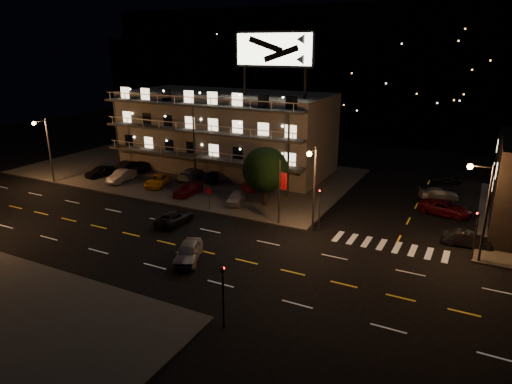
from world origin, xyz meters
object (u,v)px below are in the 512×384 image
at_px(tree, 265,171).
at_px(lot_car_2, 158,180).
at_px(road_car_west, 175,218).
at_px(lot_car_7, 193,174).
at_px(side_car_0, 467,239).
at_px(lot_car_4, 236,198).
at_px(road_car_east, 188,252).

distance_m(tree, lot_car_2, 14.96).
xyz_separation_m(tree, road_car_west, (-5.49, -8.52, -3.28)).
distance_m(lot_car_2, road_car_west, 12.72).
height_order(lot_car_7, road_car_west, lot_car_7).
xyz_separation_m(lot_car_2, side_car_0, (34.59, -1.57, -0.15)).
bearing_deg(lot_car_4, road_car_west, -123.04).
bearing_deg(road_car_west, tree, -122.06).
bearing_deg(lot_car_7, lot_car_2, 62.91).
relative_size(lot_car_2, side_car_0, 1.19).
height_order(tree, lot_car_7, tree).
relative_size(side_car_0, road_car_west, 0.89).
relative_size(lot_car_2, road_car_east, 1.06).
bearing_deg(road_car_east, tree, 68.58).
bearing_deg(lot_car_2, side_car_0, -22.53).
relative_size(lot_car_4, lot_car_7, 0.78).
bearing_deg(tree, lot_car_4, -161.63).
bearing_deg(lot_car_2, tree, -21.19).
height_order(tree, road_car_west, tree).
bearing_deg(tree, lot_car_7, 159.43).
bearing_deg(road_car_west, lot_car_7, -61.37).
xyz_separation_m(tree, side_car_0, (19.95, -1.25, -3.25)).
xyz_separation_m(side_car_0, road_car_east, (-19.66, -13.20, 0.10)).
xyz_separation_m(tree, lot_car_7, (-12.47, 4.68, -3.04)).
bearing_deg(side_car_0, lot_car_7, 77.00).
bearing_deg(road_car_west, side_car_0, -163.30).
bearing_deg(lot_car_2, lot_car_4, -26.26).
xyz_separation_m(lot_car_2, lot_car_7, (2.17, 4.36, 0.06)).
height_order(lot_car_4, road_car_east, road_car_east).
bearing_deg(side_car_0, tree, 83.78).
xyz_separation_m(lot_car_2, road_car_east, (14.93, -14.77, -0.05)).
distance_m(tree, lot_car_7, 13.66).
height_order(tree, lot_car_4, tree).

